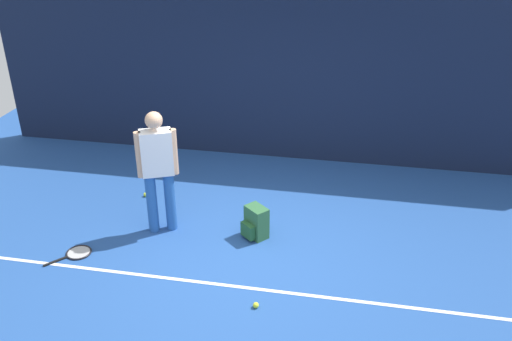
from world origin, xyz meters
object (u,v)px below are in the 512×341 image
Objects in this scene: tennis_player at (158,166)px; tennis_ball_by_fence at (256,305)px; tennis_racket at (77,253)px; backpack at (255,223)px; tennis_ball_mid_court at (146,195)px.

tennis_ball_by_fence is (1.53, -1.32, -0.93)m from tennis_player.
tennis_racket is 2.31m from backpack.
tennis_ball_mid_court is (-0.57, 0.81, -0.93)m from tennis_player.
backpack is 6.67× the size of tennis_ball_mid_court.
backpack is (1.26, 0.06, -0.76)m from tennis_player.
tennis_ball_by_fence is at bearing -62.53° from tennis_racket.
tennis_ball_by_fence is 1.00× the size of tennis_ball_mid_court.
tennis_racket is 8.80× the size of tennis_ball_by_fence.
tennis_racket is at bearing -117.96° from backpack.
tennis_ball_mid_court is at bearing -78.23° from tennis_player.
tennis_player is 1.36m from tennis_ball_mid_court.
tennis_player is 1.47m from backpack.
tennis_player is at bearing 139.21° from tennis_ball_by_fence.
tennis_ball_by_fence is (0.27, -1.38, -0.18)m from backpack.
backpack is (2.15, 0.82, 0.20)m from tennis_racket.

